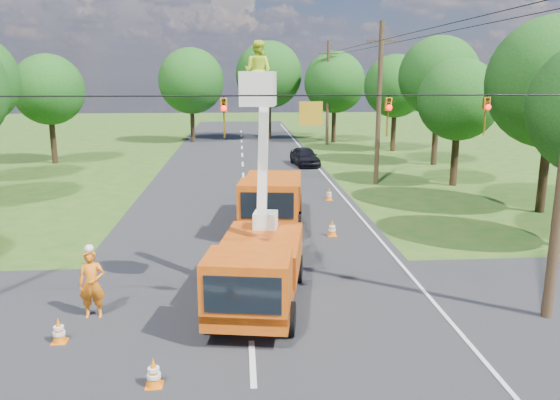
{
  "coord_description": "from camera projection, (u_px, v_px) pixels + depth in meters",
  "views": [
    {
      "loc": [
        -0.23,
        -11.92,
        6.81
      ],
      "look_at": [
        1.14,
        6.33,
        2.6
      ],
      "focal_mm": 35.0,
      "sensor_mm": 36.0,
      "label": 1
    }
  ],
  "objects": [
    {
      "name": "ground",
      "position": [
        244.0,
        192.0,
        32.56
      ],
      "size": [
        140.0,
        140.0,
        0.0
      ],
      "primitive_type": "plane",
      "color": "#255419",
      "rests_on": "ground"
    },
    {
      "name": "road_main",
      "position": [
        244.0,
        192.0,
        32.56
      ],
      "size": [
        12.0,
        100.0,
        0.06
      ],
      "primitive_type": "cube",
      "color": "black",
      "rests_on": "ground"
    },
    {
      "name": "road_cross",
      "position": [
        251.0,
        327.0,
        15.07
      ],
      "size": [
        56.0,
        10.0,
        0.07
      ],
      "primitive_type": "cube",
      "color": "black",
      "rests_on": "ground"
    },
    {
      "name": "edge_line",
      "position": [
        337.0,
        190.0,
        32.97
      ],
      "size": [
        0.12,
        90.0,
        0.02
      ],
      "primitive_type": "cube",
      "color": "silver",
      "rests_on": "ground"
    },
    {
      "name": "bucket_truck",
      "position": [
        258.0,
        255.0,
        16.07
      ],
      "size": [
        3.2,
        6.36,
        7.75
      ],
      "rotation": [
        0.0,
        0.0,
        -0.16
      ],
      "color": "#CC570E",
      "rests_on": "ground"
    },
    {
      "name": "second_truck",
      "position": [
        272.0,
        199.0,
        24.8
      ],
      "size": [
        3.3,
        6.96,
        2.51
      ],
      "rotation": [
        0.0,
        0.0,
        -0.12
      ],
      "color": "#CC570E",
      "rests_on": "ground"
    },
    {
      "name": "ground_worker",
      "position": [
        92.0,
        284.0,
        15.46
      ],
      "size": [
        0.75,
        0.49,
        2.05
      ],
      "primitive_type": "imported",
      "rotation": [
        0.0,
        0.0,
        0.0
      ],
      "color": "#DA4512",
      "rests_on": "ground"
    },
    {
      "name": "distant_car",
      "position": [
        305.0,
        156.0,
        41.71
      ],
      "size": [
        2.24,
        4.36,
        1.42
      ],
      "primitive_type": "imported",
      "rotation": [
        0.0,
        0.0,
        0.14
      ],
      "color": "black",
      "rests_on": "ground"
    },
    {
      "name": "traffic_cone_2",
      "position": [
        278.0,
        250.0,
        20.55
      ],
      "size": [
        0.38,
        0.38,
        0.71
      ],
      "color": "orange",
      "rests_on": "ground"
    },
    {
      "name": "traffic_cone_3",
      "position": [
        332.0,
        228.0,
        23.46
      ],
      "size": [
        0.38,
        0.38,
        0.71
      ],
      "color": "orange",
      "rests_on": "ground"
    },
    {
      "name": "traffic_cone_4",
      "position": [
        59.0,
        331.0,
        14.09
      ],
      "size": [
        0.38,
        0.38,
        0.71
      ],
      "color": "orange",
      "rests_on": "ground"
    },
    {
      "name": "traffic_cone_7",
      "position": [
        329.0,
        194.0,
        30.17
      ],
      "size": [
        0.38,
        0.38,
        0.71
      ],
      "color": "orange",
      "rests_on": "ground"
    },
    {
      "name": "traffic_cone_8",
      "position": [
        154.0,
        373.0,
        12.1
      ],
      "size": [
        0.38,
        0.38,
        0.71
      ],
      "color": "orange",
      "rests_on": "ground"
    },
    {
      "name": "pole_right_mid",
      "position": [
        379.0,
        103.0,
        33.98
      ],
      "size": [
        1.8,
        0.3,
        10.0
      ],
      "color": "#4C3823",
      "rests_on": "ground"
    },
    {
      "name": "pole_right_far",
      "position": [
        328.0,
        93.0,
        53.42
      ],
      "size": [
        1.8,
        0.3,
        10.0
      ],
      "color": "#4C3823",
      "rests_on": "ground"
    },
    {
      "name": "signal_span",
      "position": [
        335.0,
        112.0,
        13.91
      ],
      "size": [
        18.0,
        0.29,
        1.07
      ],
      "color": "black",
      "rests_on": "ground"
    },
    {
      "name": "tree_left_f",
      "position": [
        49.0,
        90.0,
        41.88
      ],
      "size": [
        5.4,
        5.4,
        8.4
      ],
      "color": "#382616",
      "rests_on": "ground"
    },
    {
      "name": "tree_right_b",
      "position": [
        554.0,
        83.0,
        26.38
      ],
      "size": [
        6.4,
        6.4,
        9.65
      ],
      "color": "#382616",
      "rests_on": "ground"
    },
    {
      "name": "tree_right_c",
      "position": [
        459.0,
        100.0,
        33.3
      ],
      "size": [
        5.0,
        5.0,
        7.83
      ],
      "color": "#382616",
      "rests_on": "ground"
    },
    {
      "name": "tree_right_d",
      "position": [
        439.0,
        77.0,
        40.89
      ],
      "size": [
        6.0,
        6.0,
        9.7
      ],
      "color": "#382616",
      "rests_on": "ground"
    },
    {
      "name": "tree_right_e",
      "position": [
        395.0,
        86.0,
        48.78
      ],
      "size": [
        5.6,
        5.6,
        8.63
      ],
      "color": "#382616",
      "rests_on": "ground"
    },
    {
      "name": "tree_far_a",
      "position": [
        191.0,
        81.0,
        55.11
      ],
      "size": [
        6.6,
        6.6,
        9.5
      ],
      "color": "#382616",
      "rests_on": "ground"
    },
    {
      "name": "tree_far_b",
      "position": [
        269.0,
        75.0,
        57.49
      ],
      "size": [
        7.0,
        7.0,
        10.32
      ],
      "color": "#382616",
      "rests_on": "ground"
    },
    {
      "name": "tree_far_c",
      "position": [
        335.0,
        82.0,
        55.22
      ],
      "size": [
        6.2,
        6.2,
        9.18
      ],
      "color": "#382616",
      "rests_on": "ground"
    }
  ]
}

